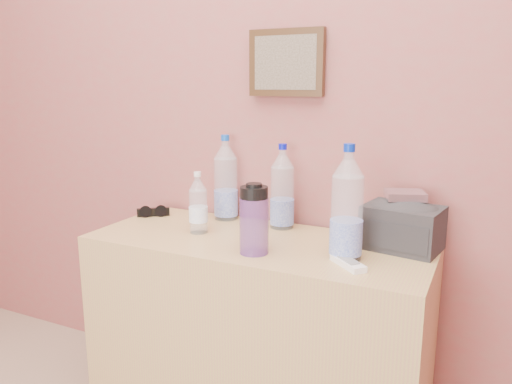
{
  "coord_description": "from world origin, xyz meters",
  "views": [
    {
      "loc": [
        0.76,
        0.17,
        1.33
      ],
      "look_at": [
        0.01,
        1.71,
        0.95
      ],
      "focal_mm": 35.0,
      "sensor_mm": 36.0,
      "label": 1
    }
  ],
  "objects_px": {
    "pet_small": "(198,206)",
    "foil_packet": "(405,195)",
    "toiletry_bag": "(403,225)",
    "pet_large_c": "(282,191)",
    "ac_remote": "(348,263)",
    "dresser": "(258,337)",
    "pet_large_d": "(347,209)",
    "pet_large_b": "(226,182)",
    "nalgene_bottle": "(254,219)",
    "sunglasses": "(153,212)"
  },
  "relations": [
    {
      "from": "pet_small",
      "to": "foil_packet",
      "type": "bearing_deg",
      "value": 13.03
    },
    {
      "from": "toiletry_bag",
      "to": "foil_packet",
      "type": "xyz_separation_m",
      "value": [
        -0.0,
        0.03,
        0.1
      ]
    },
    {
      "from": "pet_large_c",
      "to": "toiletry_bag",
      "type": "distance_m",
      "value": 0.48
    },
    {
      "from": "pet_large_c",
      "to": "ac_remote",
      "type": "distance_m",
      "value": 0.48
    },
    {
      "from": "dresser",
      "to": "pet_small",
      "type": "xyz_separation_m",
      "value": [
        -0.24,
        -0.02,
        0.49
      ]
    },
    {
      "from": "pet_large_d",
      "to": "foil_packet",
      "type": "bearing_deg",
      "value": 54.9
    },
    {
      "from": "pet_large_b",
      "to": "foil_packet",
      "type": "bearing_deg",
      "value": -4.07
    },
    {
      "from": "foil_packet",
      "to": "nalgene_bottle",
      "type": "bearing_deg",
      "value": -146.65
    },
    {
      "from": "pet_large_c",
      "to": "pet_large_d",
      "type": "relative_size",
      "value": 0.89
    },
    {
      "from": "pet_small",
      "to": "toiletry_bag",
      "type": "relative_size",
      "value": 0.94
    },
    {
      "from": "dresser",
      "to": "pet_large_d",
      "type": "distance_m",
      "value": 0.65
    },
    {
      "from": "pet_small",
      "to": "sunglasses",
      "type": "relative_size",
      "value": 1.71
    },
    {
      "from": "pet_small",
      "to": "sunglasses",
      "type": "bearing_deg",
      "value": 158.47
    },
    {
      "from": "ac_remote",
      "to": "foil_packet",
      "type": "height_order",
      "value": "foil_packet"
    },
    {
      "from": "ac_remote",
      "to": "toiletry_bag",
      "type": "height_order",
      "value": "toiletry_bag"
    },
    {
      "from": "dresser",
      "to": "nalgene_bottle",
      "type": "distance_m",
      "value": 0.52
    },
    {
      "from": "pet_large_b",
      "to": "toiletry_bag",
      "type": "distance_m",
      "value": 0.74
    },
    {
      "from": "pet_large_c",
      "to": "nalgene_bottle",
      "type": "distance_m",
      "value": 0.32
    },
    {
      "from": "ac_remote",
      "to": "pet_large_d",
      "type": "bearing_deg",
      "value": 154.93
    },
    {
      "from": "nalgene_bottle",
      "to": "ac_remote",
      "type": "relative_size",
      "value": 1.66
    },
    {
      "from": "pet_small",
      "to": "nalgene_bottle",
      "type": "xyz_separation_m",
      "value": [
        0.29,
        -0.12,
        0.01
      ]
    },
    {
      "from": "ac_remote",
      "to": "toiletry_bag",
      "type": "bearing_deg",
      "value": 106.18
    },
    {
      "from": "pet_large_d",
      "to": "toiletry_bag",
      "type": "relative_size",
      "value": 1.5
    },
    {
      "from": "pet_large_c",
      "to": "pet_large_d",
      "type": "bearing_deg",
      "value": -36.47
    },
    {
      "from": "pet_large_c",
      "to": "pet_small",
      "type": "relative_size",
      "value": 1.41
    },
    {
      "from": "pet_large_c",
      "to": "ac_remote",
      "type": "xyz_separation_m",
      "value": [
        0.35,
        -0.3,
        -0.14
      ]
    },
    {
      "from": "ac_remote",
      "to": "foil_packet",
      "type": "bearing_deg",
      "value": 108.72
    },
    {
      "from": "pet_small",
      "to": "foil_packet",
      "type": "xyz_separation_m",
      "value": [
        0.72,
        0.17,
        0.08
      ]
    },
    {
      "from": "dresser",
      "to": "ac_remote",
      "type": "bearing_deg",
      "value": -17.91
    },
    {
      "from": "nalgene_bottle",
      "to": "foil_packet",
      "type": "distance_m",
      "value": 0.52
    },
    {
      "from": "pet_small",
      "to": "ac_remote",
      "type": "bearing_deg",
      "value": -9.64
    },
    {
      "from": "pet_large_c",
      "to": "foil_packet",
      "type": "height_order",
      "value": "pet_large_c"
    },
    {
      "from": "dresser",
      "to": "pet_large_b",
      "type": "relative_size",
      "value": 3.51
    },
    {
      "from": "pet_large_b",
      "to": "nalgene_bottle",
      "type": "bearing_deg",
      "value": -48.9
    },
    {
      "from": "dresser",
      "to": "sunglasses",
      "type": "height_order",
      "value": "sunglasses"
    },
    {
      "from": "pet_large_b",
      "to": "sunglasses",
      "type": "xyz_separation_m",
      "value": [
        -0.3,
        -0.1,
        -0.14
      ]
    },
    {
      "from": "pet_large_d",
      "to": "foil_packet",
      "type": "xyz_separation_m",
      "value": [
        0.14,
        0.21,
        0.02
      ]
    },
    {
      "from": "pet_large_b",
      "to": "nalgene_bottle",
      "type": "distance_m",
      "value": 0.45
    },
    {
      "from": "pet_large_b",
      "to": "ac_remote",
      "type": "relative_size",
      "value": 2.45
    },
    {
      "from": "nalgene_bottle",
      "to": "sunglasses",
      "type": "height_order",
      "value": "nalgene_bottle"
    },
    {
      "from": "pet_large_b",
      "to": "pet_small",
      "type": "height_order",
      "value": "pet_large_b"
    },
    {
      "from": "pet_large_c",
      "to": "nalgene_bottle",
      "type": "bearing_deg",
      "value": -84.04
    },
    {
      "from": "dresser",
      "to": "toiletry_bag",
      "type": "height_order",
      "value": "toiletry_bag"
    },
    {
      "from": "nalgene_bottle",
      "to": "foil_packet",
      "type": "bearing_deg",
      "value": 33.35
    },
    {
      "from": "dresser",
      "to": "pet_large_d",
      "type": "relative_size",
      "value": 3.3
    },
    {
      "from": "pet_large_c",
      "to": "pet_large_d",
      "type": "height_order",
      "value": "pet_large_d"
    },
    {
      "from": "ac_remote",
      "to": "dresser",
      "type": "bearing_deg",
      "value": -155.85
    },
    {
      "from": "toiletry_bag",
      "to": "foil_packet",
      "type": "relative_size",
      "value": 1.95
    },
    {
      "from": "dresser",
      "to": "pet_small",
      "type": "height_order",
      "value": "pet_small"
    },
    {
      "from": "pet_large_b",
      "to": "pet_large_c",
      "type": "relative_size",
      "value": 1.06
    }
  ]
}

